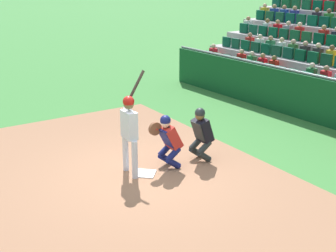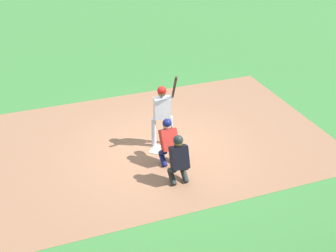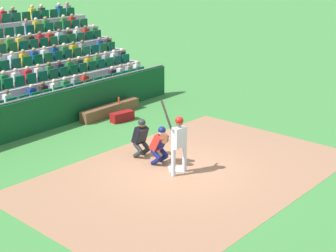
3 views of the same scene
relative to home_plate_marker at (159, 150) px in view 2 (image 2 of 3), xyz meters
The scene contains 6 objects.
ground_plane 0.02m from the home_plate_marker, ahead, with size 160.00×160.00×0.00m, color #40843C.
infield_dirt_patch 0.50m from the home_plate_marker, 90.00° to the left, with size 9.80×6.36×0.01m, color #A16F50.
home_plate_marker is the anchor object (origin of this frame).
batter_at_plate 1.14m from the home_plate_marker, 50.82° to the left, with size 0.61×0.67×2.23m.
catcher_crouching 0.93m from the home_plate_marker, 89.17° to the right, with size 0.47×0.71×1.27m.
home_plate_umpire 1.65m from the home_plate_marker, 93.72° to the right, with size 0.48×0.48×1.31m.
Camera 2 is at (-3.80, -9.63, 6.65)m, focal length 48.13 mm.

